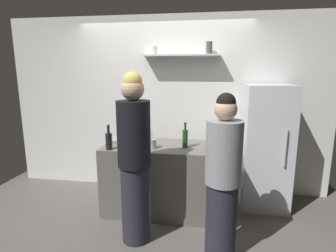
% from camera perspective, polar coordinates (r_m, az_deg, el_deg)
% --- Properties ---
extents(ground_plane, '(5.28, 5.28, 0.00)m').
position_cam_1_polar(ground_plane, '(3.31, -4.21, -21.40)').
color(ground_plane, '#59544F').
extents(back_wall_assembly, '(4.80, 0.32, 2.60)m').
position_cam_1_polar(back_wall_assembly, '(4.04, -0.53, 4.51)').
color(back_wall_assembly, white).
rests_on(back_wall_assembly, ground).
extents(refrigerator, '(0.59, 0.65, 1.64)m').
position_cam_1_polar(refrigerator, '(3.77, 20.21, -4.23)').
color(refrigerator, silver).
rests_on(refrigerator, ground).
extents(counter, '(1.62, 0.71, 0.89)m').
position_cam_1_polar(counter, '(3.51, -0.00, -11.17)').
color(counter, '#66605B').
rests_on(counter, ground).
extents(baking_pan, '(0.34, 0.24, 0.05)m').
position_cam_1_polar(baking_pan, '(3.53, -9.57, -3.17)').
color(baking_pan, gray).
rests_on(baking_pan, counter).
extents(utensil_holder, '(0.11, 0.11, 0.22)m').
position_cam_1_polar(utensil_holder, '(3.23, -3.49, -3.78)').
color(utensil_holder, '#B2B2B7').
rests_on(utensil_holder, counter).
extents(wine_bottle_pale_glass, '(0.08, 0.08, 0.33)m').
position_cam_1_polar(wine_bottle_pale_glass, '(3.76, -10.19, -0.74)').
color(wine_bottle_pale_glass, '#B2BFB2').
rests_on(wine_bottle_pale_glass, counter).
extents(wine_bottle_dark_glass, '(0.08, 0.08, 0.31)m').
position_cam_1_polar(wine_bottle_dark_glass, '(3.24, -12.59, -3.02)').
color(wine_bottle_dark_glass, black).
rests_on(wine_bottle_dark_glass, counter).
extents(wine_bottle_amber_glass, '(0.08, 0.08, 0.28)m').
position_cam_1_polar(wine_bottle_amber_glass, '(3.31, 8.80, -2.62)').
color(wine_bottle_amber_glass, '#472814').
rests_on(wine_bottle_amber_glass, counter).
extents(wine_bottle_green_glass, '(0.07, 0.07, 0.31)m').
position_cam_1_polar(wine_bottle_green_glass, '(3.25, 3.69, -2.57)').
color(wine_bottle_green_glass, '#19471E').
rests_on(wine_bottle_green_glass, counter).
extents(water_bottle_plastic, '(0.08, 0.08, 0.23)m').
position_cam_1_polar(water_bottle_plastic, '(3.28, 12.48, -3.05)').
color(water_bottle_plastic, silver).
rests_on(water_bottle_plastic, counter).
extents(person_grey_hoodie, '(0.34, 0.34, 1.62)m').
position_cam_1_polar(person_grey_hoodie, '(2.62, 11.66, -11.20)').
color(person_grey_hoodie, '#262633').
rests_on(person_grey_hoodie, ground).
extents(person_blonde, '(0.34, 0.34, 1.80)m').
position_cam_1_polar(person_blonde, '(2.78, -7.21, -7.33)').
color(person_blonde, '#262633').
rests_on(person_blonde, ground).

